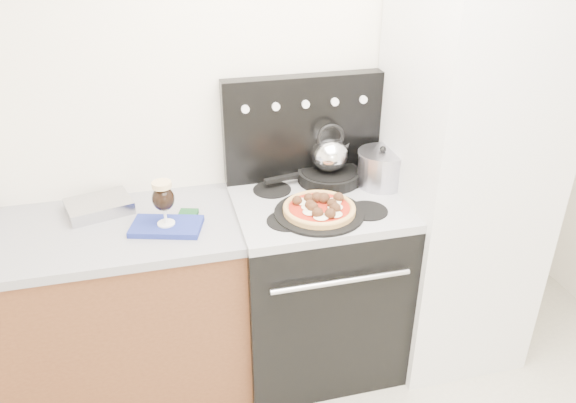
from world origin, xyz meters
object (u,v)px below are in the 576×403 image
object	(u,v)px
base_cabinet	(82,320)
pizza_pan	(319,213)
stove_body	(316,286)
tea_kettle	(330,152)
skillet	(329,176)
oven_mitt	(167,227)
pizza	(319,207)
beer_glass	(164,203)
stock_pot	(381,169)
fridge	(461,180)

from	to	relation	value
base_cabinet	pizza_pan	size ratio (longest dim) A/B	3.70
stove_body	tea_kettle	xyz separation A→B (m)	(0.11, 0.18, 0.63)
stove_body	skillet	bearing A→B (deg)	58.64
oven_mitt	pizza	xyz separation A→B (m)	(0.65, -0.07, 0.04)
base_cabinet	pizza	xyz separation A→B (m)	(1.07, -0.15, 0.52)
skillet	oven_mitt	bearing A→B (deg)	-163.51
skillet	pizza_pan	bearing A→B (deg)	-115.11
pizza_pan	skillet	size ratio (longest dim) A/B	1.29
oven_mitt	pizza_pan	distance (m)	0.65
beer_glass	skillet	size ratio (longest dim) A/B	0.66
skillet	stock_pot	world-z (taller)	stock_pot
stove_body	pizza	distance (m)	0.53
beer_glass	tea_kettle	world-z (taller)	tea_kettle
oven_mitt	stock_pot	bearing A→B (deg)	7.59
oven_mitt	stock_pot	distance (m)	1.03
stock_pot	beer_glass	bearing A→B (deg)	-172.41
beer_glass	stove_body	bearing A→B (deg)	4.60
fridge	stock_pot	world-z (taller)	fridge
oven_mitt	pizza_pan	xyz separation A→B (m)	(0.65, -0.07, 0.01)
base_cabinet	tea_kettle	size ratio (longest dim) A/B	7.30
pizza	base_cabinet	bearing A→B (deg)	172.11
stove_body	skillet	world-z (taller)	skillet
pizza	tea_kettle	xyz separation A→B (m)	(0.14, 0.30, 0.12)
stove_body	oven_mitt	bearing A→B (deg)	-175.40
tea_kettle	fridge	bearing A→B (deg)	-20.82
pizza_pan	tea_kettle	size ratio (longest dim) A/B	1.97
base_cabinet	beer_glass	bearing A→B (deg)	-10.66
stove_body	skillet	xyz separation A→B (m)	(0.11, 0.18, 0.51)
fridge	stove_body	bearing A→B (deg)	177.95
beer_glass	pizza	world-z (taller)	beer_glass
oven_mitt	pizza	world-z (taller)	pizza
stove_body	skillet	size ratio (longest dim) A/B	2.91
base_cabinet	pizza	bearing A→B (deg)	-7.89
beer_glass	pizza_pan	bearing A→B (deg)	-6.06
pizza_pan	fridge	bearing A→B (deg)	7.66
pizza_pan	skillet	bearing A→B (deg)	64.89
oven_mitt	skillet	distance (m)	0.82
stove_body	stock_pot	size ratio (longest dim) A/B	3.96
stove_body	fridge	size ratio (longest dim) A/B	0.46
stove_body	oven_mitt	distance (m)	0.83
oven_mitt	pizza	distance (m)	0.65
pizza_pan	base_cabinet	bearing A→B (deg)	172.11
pizza	tea_kettle	distance (m)	0.35
fridge	tea_kettle	size ratio (longest dim) A/B	9.56
stove_body	tea_kettle	size ratio (longest dim) A/B	4.43
base_cabinet	stove_body	size ratio (longest dim) A/B	1.65
base_cabinet	oven_mitt	xyz separation A→B (m)	(0.42, -0.08, 0.48)
beer_glass	pizza	xyz separation A→B (m)	(0.65, -0.07, -0.07)
stock_pot	tea_kettle	bearing A→B (deg)	156.33
fridge	pizza_pan	size ratio (longest dim) A/B	4.85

